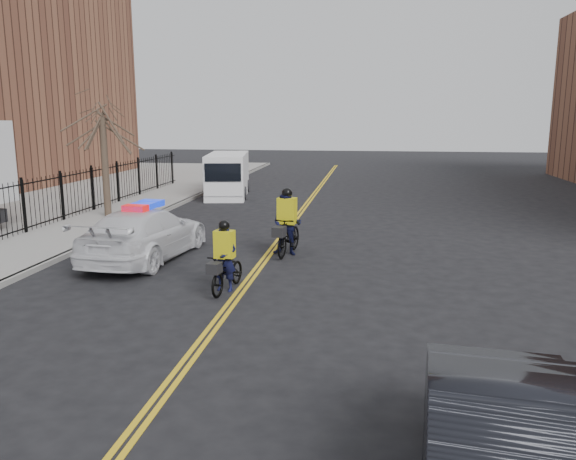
# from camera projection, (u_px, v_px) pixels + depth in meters

# --- Properties ---
(ground) EXTENTS (120.00, 120.00, 0.00)m
(ground) POSITION_uv_depth(u_px,v_px,m) (227.00, 310.00, 12.31)
(ground) COLOR black
(ground) RESTS_ON ground
(center_line_left) EXTENTS (0.10, 60.00, 0.01)m
(center_line_left) POSITION_uv_depth(u_px,v_px,m) (281.00, 235.00, 20.08)
(center_line_left) COLOR gold
(center_line_left) RESTS_ON ground
(center_line_right) EXTENTS (0.10, 60.00, 0.01)m
(center_line_right) POSITION_uv_depth(u_px,v_px,m) (285.00, 235.00, 20.06)
(center_line_right) COLOR gold
(center_line_right) RESTS_ON ground
(sidewalk) EXTENTS (3.00, 60.00, 0.15)m
(sidewalk) POSITION_uv_depth(u_px,v_px,m) (87.00, 227.00, 21.14)
(sidewalk) COLOR gray
(sidewalk) RESTS_ON ground
(curb) EXTENTS (0.20, 60.00, 0.15)m
(curb) POSITION_uv_depth(u_px,v_px,m) (124.00, 229.00, 20.92)
(curb) COLOR gray
(curb) RESTS_ON ground
(iron_fence) EXTENTS (0.12, 28.00, 2.00)m
(iron_fence) POSITION_uv_depth(u_px,v_px,m) (48.00, 202.00, 21.17)
(iron_fence) COLOR black
(iron_fence) RESTS_ON ground
(street_tree) EXTENTS (3.20, 3.20, 4.80)m
(street_tree) POSITION_uv_depth(u_px,v_px,m) (103.00, 133.00, 22.40)
(street_tree) COLOR #372C20
(street_tree) RESTS_ON sidewalk
(police_cruiser) EXTENTS (2.57, 5.46, 1.70)m
(police_cruiser) POSITION_uv_depth(u_px,v_px,m) (145.00, 234.00, 16.58)
(police_cruiser) COLOR white
(police_cruiser) RESTS_ON ground
(cargo_van) EXTENTS (2.81, 5.63, 2.25)m
(cargo_van) POSITION_uv_depth(u_px,v_px,m) (228.00, 176.00, 29.81)
(cargo_van) COLOR white
(cargo_van) RESTS_ON ground
(cyclist_near) EXTENTS (0.88, 1.85, 1.75)m
(cyclist_near) POSITION_uv_depth(u_px,v_px,m) (225.00, 266.00, 13.59)
(cyclist_near) COLOR black
(cyclist_near) RESTS_ON ground
(cyclist_far) EXTENTS (1.03, 2.11, 2.07)m
(cyclist_far) POSITION_uv_depth(u_px,v_px,m) (287.00, 229.00, 17.12)
(cyclist_far) COLOR black
(cyclist_far) RESTS_ON ground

